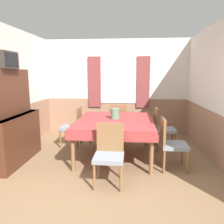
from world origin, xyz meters
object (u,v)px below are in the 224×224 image
object	(u,v)px
chair_left_far	(74,125)
chair_right_near	(170,142)
sideboard	(12,125)
tv	(4,60)
dining_table	(115,124)
chair_head_near	(109,152)
chair_right_far	(162,127)
vase	(115,114)
chair_head_window	(119,121)

from	to	relation	value
chair_left_far	chair_right_near	distance (m)	2.27
sideboard	tv	xyz separation A→B (m)	(0.02, -0.11, 1.16)
tv	chair_right_near	bearing A→B (deg)	1.17
dining_table	chair_left_far	bearing A→B (deg)	151.78
chair_head_near	chair_right_far	size ratio (longest dim) A/B	1.00
sideboard	tv	distance (m)	1.17
chair_right_far	vase	size ratio (longest dim) A/B	4.32
chair_head_window	chair_right_near	bearing A→B (deg)	-58.94
chair_head_window	vase	size ratio (longest dim) A/B	4.32
chair_head_window	dining_table	bearing A→B (deg)	-90.00
dining_table	vase	bearing A→B (deg)	98.90
tv	dining_table	bearing A→B (deg)	17.70
chair_left_far	chair_right_far	distance (m)	2.00
dining_table	vase	size ratio (longest dim) A/B	8.34
chair_right_far	chair_head_window	bearing A→B (deg)	-120.41
sideboard	chair_left_far	bearing A→B (deg)	49.13
dining_table	chair_left_far	world-z (taller)	chair_left_far
sideboard	chair_right_near	bearing A→B (deg)	-0.99
chair_head_window	chair_right_near	xyz separation A→B (m)	(1.00, -1.66, 0.00)
chair_left_far	dining_table	bearing A→B (deg)	-118.22
chair_left_far	sideboard	world-z (taller)	sideboard
chair_head_near	tv	size ratio (longest dim) A/B	1.96
chair_head_window	vase	xyz separation A→B (m)	(-0.01, -1.05, 0.37)
chair_head_near	chair_right_far	xyz separation A→B (m)	(1.00, 1.66, 0.00)
chair_right_far	dining_table	bearing A→B (deg)	-61.78
dining_table	chair_right_near	bearing A→B (deg)	-28.22
chair_head_near	chair_right_near	bearing A→B (deg)	-149.59
sideboard	dining_table	bearing A→B (deg)	14.47
chair_head_near	chair_right_far	bearing A→B (deg)	-121.06
vase	sideboard	bearing A→B (deg)	-163.29
chair_head_near	sideboard	xyz separation A→B (m)	(-1.89, 0.64, 0.23)
chair_right_near	chair_head_near	distance (m)	1.16
chair_left_far	tv	world-z (taller)	tv
chair_head_window	vase	world-z (taller)	vase
chair_right_near	sideboard	xyz separation A→B (m)	(-2.89, 0.05, 0.23)
sideboard	chair_head_window	bearing A→B (deg)	40.50
chair_left_far	chair_head_near	size ratio (longest dim) A/B	1.00
dining_table	chair_right_near	world-z (taller)	chair_right_near
chair_right_near	dining_table	bearing A→B (deg)	-118.22
chair_head_near	chair_right_far	distance (m)	1.94
chair_right_far	sideboard	size ratio (longest dim) A/B	0.52
sideboard	vase	bearing A→B (deg)	16.71
vase	chair_head_window	bearing A→B (deg)	89.35
chair_head_window	sideboard	world-z (taller)	sideboard
chair_head_near	dining_table	bearing A→B (deg)	-90.00
sideboard	chair_right_far	bearing A→B (deg)	19.53
sideboard	tv	size ratio (longest dim) A/B	3.75
chair_left_far	sideboard	xyz separation A→B (m)	(-0.89, -1.02, 0.23)
chair_left_far	chair_head_window	xyz separation A→B (m)	(1.00, 0.59, 0.00)
chair_right_near	chair_left_far	bearing A→B (deg)	-118.22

